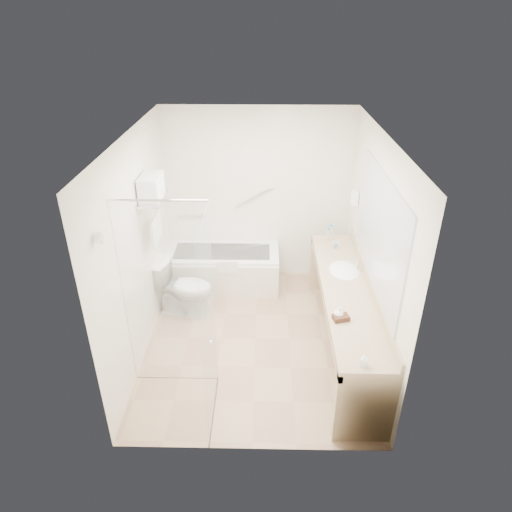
{
  "coord_description": "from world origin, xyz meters",
  "views": [
    {
      "loc": [
        0.1,
        -4.45,
        3.61
      ],
      "look_at": [
        0.0,
        0.3,
        1.0
      ],
      "focal_mm": 32.0,
      "sensor_mm": 36.0,
      "label": 1
    }
  ],
  "objects_px": {
    "vanity_counter": "(345,304)",
    "toilet": "(184,288)",
    "bathtub": "(223,268)",
    "water_bottle_left": "(328,235)",
    "amenity_basket": "(341,318)"
  },
  "relations": [
    {
      "from": "vanity_counter",
      "to": "water_bottle_left",
      "type": "height_order",
      "value": "water_bottle_left"
    },
    {
      "from": "vanity_counter",
      "to": "toilet",
      "type": "relative_size",
      "value": 3.51
    },
    {
      "from": "water_bottle_left",
      "to": "amenity_basket",
      "type": "bearing_deg",
      "value": -92.48
    },
    {
      "from": "bathtub",
      "to": "water_bottle_left",
      "type": "bearing_deg",
      "value": -8.99
    },
    {
      "from": "bathtub",
      "to": "toilet",
      "type": "distance_m",
      "value": 0.83
    },
    {
      "from": "toilet",
      "to": "bathtub",
      "type": "bearing_deg",
      "value": -22.53
    },
    {
      "from": "vanity_counter",
      "to": "water_bottle_left",
      "type": "xyz_separation_m",
      "value": [
        -0.08,
        1.16,
        0.3
      ]
    },
    {
      "from": "bathtub",
      "to": "vanity_counter",
      "type": "bearing_deg",
      "value": -42.35
    },
    {
      "from": "vanity_counter",
      "to": "bathtub",
      "type": "bearing_deg",
      "value": 137.65
    },
    {
      "from": "toilet",
      "to": "vanity_counter",
      "type": "bearing_deg",
      "value": -98.88
    },
    {
      "from": "amenity_basket",
      "to": "water_bottle_left",
      "type": "bearing_deg",
      "value": 87.52
    },
    {
      "from": "amenity_basket",
      "to": "water_bottle_left",
      "type": "xyz_separation_m",
      "value": [
        0.08,
        1.75,
        0.06
      ]
    },
    {
      "from": "bathtub",
      "to": "toilet",
      "type": "bearing_deg",
      "value": -123.19
    },
    {
      "from": "water_bottle_left",
      "to": "vanity_counter",
      "type": "bearing_deg",
      "value": -86.08
    },
    {
      "from": "bathtub",
      "to": "amenity_basket",
      "type": "xyz_separation_m",
      "value": [
        1.37,
        -1.98,
        0.6
      ]
    }
  ]
}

